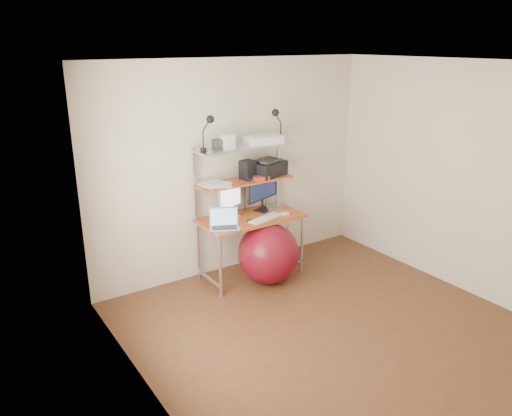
{
  "coord_description": "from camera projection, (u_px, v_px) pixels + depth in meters",
  "views": [
    {
      "loc": [
        -2.95,
        -3.1,
        2.68
      ],
      "look_at": [
        -0.12,
        1.15,
        0.95
      ],
      "focal_mm": 35.0,
      "sensor_mm": 36.0,
      "label": 1
    }
  ],
  "objects": [
    {
      "name": "laptop",
      "position": [
        224.0,
        224.0,
        5.4
      ],
      "size": [
        0.39,
        0.36,
        0.28
      ],
      "rotation": [
        0.0,
        0.0,
        -0.46
      ],
      "color": "#B7B6BB",
      "rests_on": "desktop"
    },
    {
      "name": "wall_outlet",
      "position": [
        290.0,
        229.0,
        6.61
      ],
      "size": [
        0.08,
        0.01,
        0.12
      ],
      "primitive_type": "cube",
      "color": "silver",
      "rests_on": "room"
    },
    {
      "name": "mac_mini",
      "position": [
        273.0,
        207.0,
        6.04
      ],
      "size": [
        0.25,
        0.25,
        0.04
      ],
      "primitive_type": "cube",
      "rotation": [
        0.0,
        0.0,
        -0.24
      ],
      "color": "#B7B6BB",
      "rests_on": "desktop"
    },
    {
      "name": "mouse",
      "position": [
        285.0,
        214.0,
        5.82
      ],
      "size": [
        0.09,
        0.05,
        0.02
      ],
      "primitive_type": "cube",
      "rotation": [
        0.0,
        0.0,
        -0.02
      ],
      "color": "silver",
      "rests_on": "desktop"
    },
    {
      "name": "computer_desk",
      "position": [
        248.0,
        198.0,
        5.73
      ],
      "size": [
        1.2,
        0.6,
        1.57
      ],
      "color": "#BA4F24",
      "rests_on": "ground"
    },
    {
      "name": "box_white",
      "position": [
        228.0,
        142.0,
        5.41
      ],
      "size": [
        0.14,
        0.11,
        0.15
      ],
      "primitive_type": "cube",
      "rotation": [
        0.0,
        0.0,
        0.04
      ],
      "color": "silver",
      "rests_on": "top_shelf"
    },
    {
      "name": "clip_lamp_right",
      "position": [
        277.0,
        118.0,
        5.67
      ],
      "size": [
        0.15,
        0.09,
        0.39
      ],
      "color": "black",
      "rests_on": "top_shelf"
    },
    {
      "name": "keyboard",
      "position": [
        266.0,
        218.0,
        5.69
      ],
      "size": [
        0.47,
        0.24,
        0.01
      ],
      "primitive_type": "cube",
      "rotation": [
        0.0,
        0.0,
        0.25
      ],
      "color": "silver",
      "rests_on": "desktop"
    },
    {
      "name": "exercise_ball",
      "position": [
        268.0,
        254.0,
        5.71
      ],
      "size": [
        0.71,
        0.71,
        0.71
      ],
      "primitive_type": "sphere",
      "color": "maroon",
      "rests_on": "floor"
    },
    {
      "name": "box_grey",
      "position": [
        217.0,
        144.0,
        5.41
      ],
      "size": [
        0.13,
        0.13,
        0.1
      ],
      "primitive_type": "cube",
      "rotation": [
        0.0,
        0.0,
        -0.34
      ],
      "color": "#2E2E30",
      "rests_on": "top_shelf"
    },
    {
      "name": "phone",
      "position": [
        253.0,
        221.0,
        5.59
      ],
      "size": [
        0.1,
        0.15,
        0.01
      ],
      "primitive_type": "cube",
      "rotation": [
        0.0,
        0.0,
        0.15
      ],
      "color": "black",
      "rests_on": "desktop"
    },
    {
      "name": "monitor_silver",
      "position": [
        230.0,
        198.0,
        5.69
      ],
      "size": [
        0.37,
        0.18,
        0.42
      ],
      "rotation": [
        0.0,
        0.0,
        0.32
      ],
      "color": "silver",
      "rests_on": "desktop"
    },
    {
      "name": "scanner",
      "position": [
        263.0,
        139.0,
        5.69
      ],
      "size": [
        0.42,
        0.29,
        0.11
      ],
      "rotation": [
        0.0,
        0.0,
        -0.06
      ],
      "color": "silver",
      "rests_on": "top_shelf"
    },
    {
      "name": "clip_lamp_left",
      "position": [
        209.0,
        125.0,
        5.21
      ],
      "size": [
        0.15,
        0.09,
        0.38
      ],
      "color": "black",
      "rests_on": "top_shelf"
    },
    {
      "name": "room",
      "position": [
        338.0,
        208.0,
        4.45
      ],
      "size": [
        3.6,
        3.6,
        3.6
      ],
      "color": "brown",
      "rests_on": "ground"
    },
    {
      "name": "red_box",
      "position": [
        261.0,
        178.0,
        5.71
      ],
      "size": [
        0.18,
        0.13,
        0.05
      ],
      "primitive_type": "cube",
      "rotation": [
        0.0,
        0.0,
        -0.09
      ],
      "color": "red",
      "rests_on": "mid_shelf"
    },
    {
      "name": "paper_stack",
      "position": [
        215.0,
        184.0,
        5.51
      ],
      "size": [
        0.4,
        0.41,
        0.02
      ],
      "color": "white",
      "rests_on": "mid_shelf"
    },
    {
      "name": "printer",
      "position": [
        268.0,
        168.0,
        5.88
      ],
      "size": [
        0.48,
        0.39,
        0.2
      ],
      "rotation": [
        0.0,
        0.0,
        0.28
      ],
      "color": "black",
      "rests_on": "mid_shelf"
    },
    {
      "name": "monitor_black",
      "position": [
        262.0,
        188.0,
        5.9
      ],
      "size": [
        0.52,
        0.22,
        0.54
      ],
      "rotation": [
        0.0,
        0.0,
        0.32
      ],
      "color": "black",
      "rests_on": "desktop"
    },
    {
      "name": "nas_cube",
      "position": [
        248.0,
        170.0,
        5.73
      ],
      "size": [
        0.17,
        0.17,
        0.22
      ],
      "primitive_type": "cube",
      "rotation": [
        0.0,
        0.0,
        0.18
      ],
      "color": "black",
      "rests_on": "mid_shelf"
    }
  ]
}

